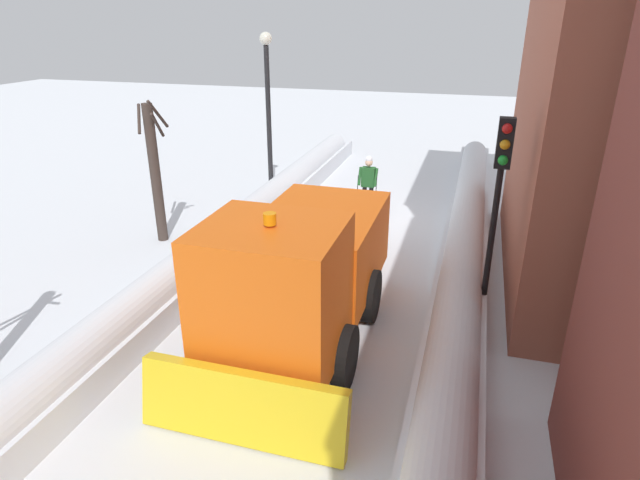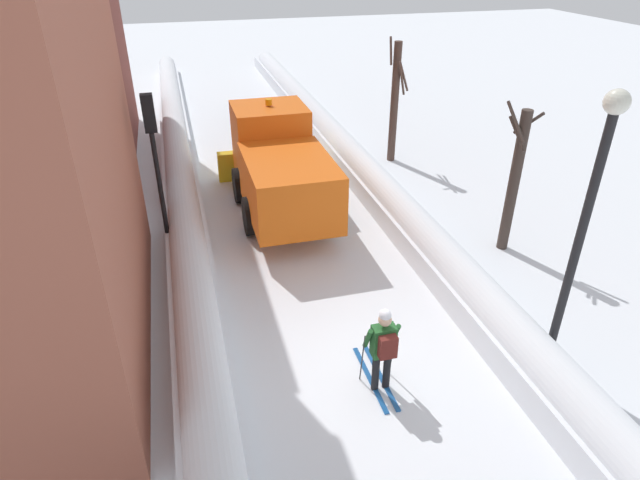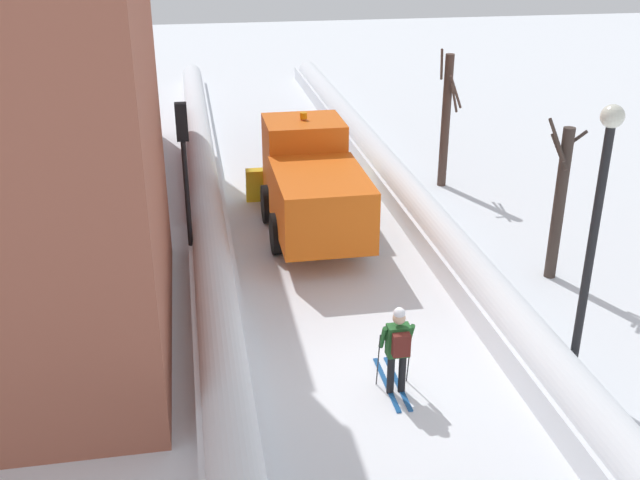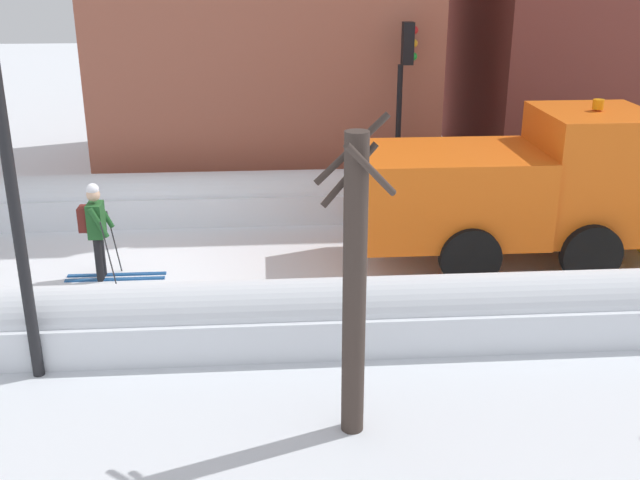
# 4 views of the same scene
# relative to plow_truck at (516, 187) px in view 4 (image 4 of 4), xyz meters

# --- Properties ---
(snowbank_left) EXTENTS (1.10, 36.00, 1.10)m
(snowbank_left) POSITION_rel_plow_truck_xyz_m (-2.87, 2.84, -0.98)
(snowbank_left) COLOR white
(snowbank_left) RESTS_ON ground
(plow_truck) EXTENTS (3.20, 5.98, 3.12)m
(plow_truck) POSITION_rel_plow_truck_xyz_m (0.00, 0.00, 0.00)
(plow_truck) COLOR orange
(plow_truck) RESTS_ON ground
(skier) EXTENTS (0.62, 1.80, 1.81)m
(skier) POSITION_rel_plow_truck_xyz_m (0.29, -7.74, -0.48)
(skier) COLOR black
(skier) RESTS_ON ground
(traffic_light_pole) EXTENTS (0.28, 0.42, 4.21)m
(traffic_light_pole) POSITION_rel_plow_truck_xyz_m (-3.36, -1.57, 1.49)
(traffic_light_pole) COLOR black
(traffic_light_pole) RESTS_ON ground
(street_lamp) EXTENTS (0.40, 0.40, 5.41)m
(street_lamp) POSITION_rel_plow_truck_xyz_m (3.72, -7.96, 1.93)
(street_lamp) COLOR black
(street_lamp) RESTS_ON ground
(bare_tree_near) EXTENTS (0.75, 0.90, 3.94)m
(bare_tree_near) POSITION_rel_plow_truck_xyz_m (5.34, -3.69, 0.51)
(bare_tree_near) COLOR #3C312B
(bare_tree_near) RESTS_ON ground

